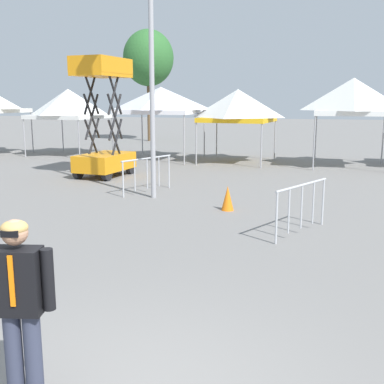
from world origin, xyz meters
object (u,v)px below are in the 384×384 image
at_px(canopy_tent_behind_center, 69,104).
at_px(scissor_lift, 104,142).
at_px(canopy_tent_left_of_center, 238,106).
at_px(tree_behind_tents_left, 148,58).
at_px(canopy_tent_far_left, 161,100).
at_px(crowd_barrier_mid_lot, 302,199).
at_px(canopy_tent_far_right, 353,97).
at_px(traffic_cone_lot_center, 228,198).
at_px(crowd_barrier_near_person, 147,168).
at_px(person_foreground, 20,301).
at_px(light_pole_near_lift, 151,30).

relative_size(canopy_tent_behind_center, scissor_lift, 0.83).
distance_m(canopy_tent_left_of_center, tree_behind_tents_left, 13.03).
height_order(canopy_tent_far_left, crowd_barrier_mid_lot, canopy_tent_far_left).
bearing_deg(canopy_tent_behind_center, tree_behind_tents_left, 85.15).
height_order(canopy_tent_behind_center, canopy_tent_far_right, canopy_tent_far_right).
bearing_deg(canopy_tent_behind_center, traffic_cone_lot_center, -43.86).
height_order(scissor_lift, crowd_barrier_mid_lot, scissor_lift).
bearing_deg(canopy_tent_left_of_center, canopy_tent_far_left, 177.61).
bearing_deg(canopy_tent_left_of_center, tree_behind_tents_left, 129.65).
bearing_deg(canopy_tent_far_right, traffic_cone_lot_center, -108.98).
distance_m(canopy_tent_far_right, crowd_barrier_near_person, 10.09).
distance_m(canopy_tent_far_right, scissor_lift, 10.36).
bearing_deg(canopy_tent_far_left, tree_behind_tents_left, 114.50).
distance_m(canopy_tent_far_left, crowd_barrier_near_person, 8.63).
bearing_deg(canopy_tent_far_left, traffic_cone_lot_center, -61.12).
xyz_separation_m(canopy_tent_far_right, person_foreground, (-3.34, -17.71, -1.90)).
relative_size(canopy_tent_far_left, canopy_tent_far_right, 0.96).
bearing_deg(light_pole_near_lift, canopy_tent_left_of_center, 84.86).
bearing_deg(crowd_barrier_near_person, canopy_tent_behind_center, 132.16).
distance_m(canopy_tent_left_of_center, traffic_cone_lot_center, 9.93).
height_order(canopy_tent_behind_center, canopy_tent_far_left, canopy_tent_far_left).
bearing_deg(canopy_tent_behind_center, scissor_lift, -50.19).
bearing_deg(canopy_tent_left_of_center, canopy_tent_behind_center, 176.41).
xyz_separation_m(crowd_barrier_near_person, traffic_cone_lot_center, (2.88, -1.67, -0.44)).
relative_size(canopy_tent_left_of_center, traffic_cone_lot_center, 5.15).
bearing_deg(canopy_tent_far_right, light_pole_near_lift, -123.80).
relative_size(canopy_tent_far_left, traffic_cone_lot_center, 5.58).
distance_m(scissor_lift, light_pole_near_lift, 5.62).
bearing_deg(person_foreground, crowd_barrier_mid_lot, 72.74).
distance_m(person_foreground, tree_behind_tents_left, 29.58).
bearing_deg(traffic_cone_lot_center, tree_behind_tents_left, 116.74).
height_order(canopy_tent_left_of_center, tree_behind_tents_left, tree_behind_tents_left).
height_order(canopy_tent_far_right, traffic_cone_lot_center, canopy_tent_far_right).
distance_m(canopy_tent_behind_center, crowd_barrier_near_person, 11.50).
distance_m(crowd_barrier_near_person, traffic_cone_lot_center, 3.36).
bearing_deg(canopy_tent_far_right, crowd_barrier_near_person, -128.36).
relative_size(canopy_tent_far_left, crowd_barrier_near_person, 1.81).
bearing_deg(crowd_barrier_mid_lot, light_pole_near_lift, 148.55).
bearing_deg(canopy_tent_left_of_center, person_foreground, -85.10).
relative_size(canopy_tent_far_right, person_foreground, 2.08).
distance_m(person_foreground, traffic_cone_lot_center, 8.35).
distance_m(canopy_tent_behind_center, canopy_tent_far_right, 13.75).
xyz_separation_m(canopy_tent_far_left, traffic_cone_lot_center, (5.34, -9.69, -2.46)).
height_order(crowd_barrier_mid_lot, traffic_cone_lot_center, crowd_barrier_mid_lot).
xyz_separation_m(canopy_tent_far_left, light_pole_near_lift, (2.94, -8.72, 1.90)).
height_order(person_foreground, crowd_barrier_near_person, person_foreground).
xyz_separation_m(canopy_tent_far_left, scissor_lift, (-0.21, -5.53, -1.50)).
relative_size(crowd_barrier_near_person, traffic_cone_lot_center, 3.08).
xyz_separation_m(tree_behind_tents_left, traffic_cone_lot_center, (9.72, -19.29, -5.25)).
bearing_deg(crowd_barrier_near_person, light_pole_near_lift, -55.91).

